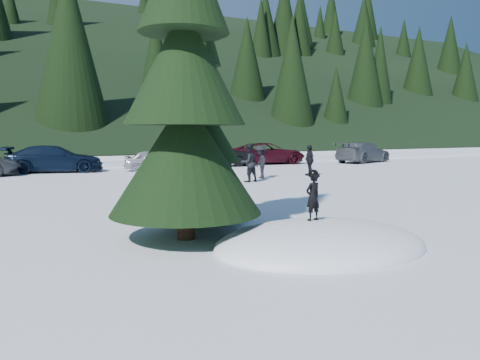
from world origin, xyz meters
name	(u,v)px	position (x,y,z in m)	size (l,w,h in m)	color
ground	(321,246)	(0.00, 0.00, 0.00)	(200.00, 200.00, 0.00)	white
snow_mound	(321,246)	(0.00, 0.00, 0.00)	(4.48, 3.52, 0.96)	white
forest_hillside	(54,46)	(0.00, 54.00, 12.50)	(200.00, 60.00, 25.00)	black
spruce_tall	(184,81)	(-2.20, 1.80, 3.32)	(3.20, 3.20, 8.60)	black
spruce_short	(204,139)	(-1.20, 3.20, 2.10)	(2.20, 2.20, 5.37)	black
child_skier	(313,197)	(-0.02, 0.27, 0.96)	(0.35, 0.23, 0.97)	black
adult_0	(249,163)	(4.13, 11.12, 0.87)	(0.84, 0.66, 1.73)	black
adult_1	(309,160)	(8.32, 12.41, 0.79)	(0.92, 0.38, 1.58)	black
adult_2	(261,162)	(5.41, 12.30, 0.80)	(1.03, 0.59, 1.60)	black
car_3	(55,159)	(-3.24, 20.32, 0.75)	(2.09, 5.14, 1.49)	black
car_4	(156,160)	(2.08, 18.69, 0.61)	(1.44, 3.57, 1.22)	#A0A4A9
car_5	(216,155)	(6.36, 19.94, 0.75)	(1.58, 4.52, 1.49)	black
car_6	(268,153)	(10.64, 20.80, 0.73)	(2.43, 5.27, 1.46)	#370A14
car_7	(363,152)	(17.73, 19.15, 0.75)	(2.10, 5.15, 1.50)	#515559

